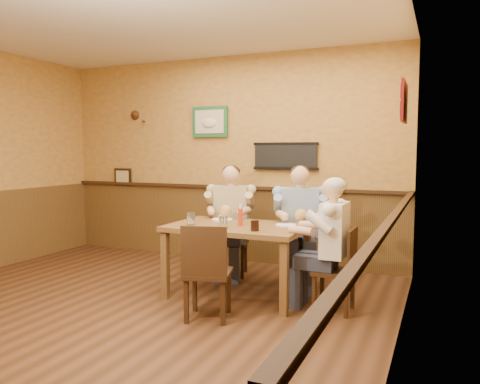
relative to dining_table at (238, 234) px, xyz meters
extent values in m
plane|color=#371F10|center=(-0.85, -1.03, -0.66)|extent=(5.00, 5.00, 0.00)
cube|color=silver|center=(-0.85, -1.03, 2.14)|extent=(5.00, 5.00, 0.02)
cube|color=#C49244|center=(-0.85, 1.47, 0.74)|extent=(5.00, 0.02, 2.80)
cube|color=#C49244|center=(1.65, -1.03, 0.74)|extent=(0.02, 5.00, 2.80)
cube|color=brown|center=(-0.85, 1.45, -0.16)|extent=(5.00, 0.02, 1.00)
cube|color=brown|center=(1.63, -1.03, -0.16)|extent=(0.02, 5.00, 1.00)
cube|color=black|center=(0.05, 1.43, 0.79)|extent=(0.88, 0.03, 0.34)
cube|color=#205F33|center=(-1.05, 1.43, 1.26)|extent=(0.54, 0.03, 0.42)
cube|color=black|center=(-2.55, 1.43, 0.46)|extent=(0.30, 0.03, 0.26)
cube|color=maroon|center=(1.61, 0.02, 1.29)|extent=(0.03, 0.48, 0.36)
cube|color=brown|center=(0.00, 0.00, 0.07)|extent=(1.40, 0.90, 0.05)
cube|color=brown|center=(-0.64, -0.39, -0.31)|extent=(0.07, 0.07, 0.70)
cube|color=brown|center=(0.64, -0.39, -0.31)|extent=(0.07, 0.07, 0.70)
cube|color=brown|center=(-0.64, 0.39, -0.31)|extent=(0.07, 0.07, 0.70)
cube|color=brown|center=(0.64, 0.39, -0.31)|extent=(0.07, 0.07, 0.70)
cylinder|color=white|center=(-0.45, -0.18, 0.15)|extent=(0.10, 0.10, 0.13)
cylinder|color=silver|center=(-0.03, -0.27, 0.16)|extent=(0.11, 0.11, 0.13)
cylinder|color=black|center=(0.30, -0.27, 0.14)|extent=(0.09, 0.09, 0.11)
cylinder|color=red|center=(0.05, -0.05, 0.19)|extent=(0.06, 0.06, 0.20)
cylinder|color=white|center=(-0.23, 0.05, 0.13)|extent=(0.04, 0.04, 0.08)
cylinder|color=black|center=(-0.18, 0.04, 0.13)|extent=(0.04, 0.04, 0.08)
cylinder|color=white|center=(-0.29, 0.24, 0.10)|extent=(0.29, 0.29, 0.02)
cylinder|color=white|center=(0.48, 0.15, 0.10)|extent=(0.24, 0.24, 0.01)
camera|label=1|loc=(1.95, -4.40, 0.86)|focal=35.00mm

